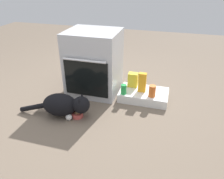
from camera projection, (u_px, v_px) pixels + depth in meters
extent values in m
plane|color=#6B5B4C|center=(84.00, 110.00, 2.47)|extent=(8.00, 8.00, 0.00)
cube|color=#B7BABF|center=(94.00, 62.00, 2.69)|extent=(0.63, 0.55, 0.79)
cube|color=black|center=(86.00, 79.00, 2.50)|extent=(0.53, 0.01, 0.44)
cylinder|color=silver|center=(84.00, 61.00, 2.36)|extent=(0.50, 0.02, 0.02)
cube|color=white|center=(144.00, 95.00, 2.66)|extent=(0.59, 0.37, 0.11)
cylinder|color=#C64C47|center=(78.00, 115.00, 2.34)|extent=(0.12, 0.12, 0.05)
sphere|color=brown|center=(77.00, 113.00, 2.33)|extent=(0.07, 0.07, 0.07)
ellipsoid|color=black|center=(60.00, 105.00, 2.31)|extent=(0.40, 0.30, 0.25)
sphere|color=black|center=(81.00, 105.00, 2.27)|extent=(0.19, 0.19, 0.19)
cone|color=black|center=(82.00, 97.00, 2.28)|extent=(0.07, 0.07, 0.08)
cone|color=black|center=(79.00, 102.00, 2.20)|extent=(0.07, 0.07, 0.08)
cylinder|color=black|center=(34.00, 107.00, 2.38)|extent=(0.32, 0.10, 0.14)
sphere|color=silver|center=(73.00, 110.00, 2.41)|extent=(0.07, 0.07, 0.07)
sphere|color=silver|center=(69.00, 117.00, 2.29)|extent=(0.07, 0.07, 0.07)
cylinder|color=#D16023|center=(152.00, 91.00, 2.50)|extent=(0.08, 0.08, 0.14)
cube|color=orange|center=(142.00, 82.00, 2.58)|extent=(0.09, 0.06, 0.24)
cylinder|color=green|center=(124.00, 89.00, 2.55)|extent=(0.07, 0.07, 0.12)
cube|color=yellow|center=(133.00, 80.00, 2.71)|extent=(0.12, 0.09, 0.18)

